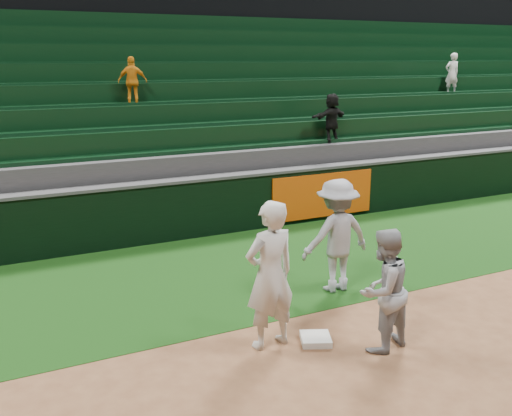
{
  "coord_description": "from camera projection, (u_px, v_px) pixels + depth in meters",
  "views": [
    {
      "loc": [
        -3.87,
        -5.66,
        3.66
      ],
      "look_at": [
        -0.01,
        2.3,
        1.3
      ],
      "focal_mm": 40.0,
      "sensor_mm": 36.0,
      "label": 1
    }
  ],
  "objects": [
    {
      "name": "foul_grass",
      "position": [
        239.0,
        269.0,
        10.11
      ],
      "size": [
        36.0,
        4.2,
        0.01
      ],
      "primitive_type": "cube",
      "color": "black",
      "rests_on": "ground"
    },
    {
      "name": "first_baseman",
      "position": [
        270.0,
        275.0,
        7.21
      ],
      "size": [
        0.76,
        0.55,
        1.96
      ],
      "primitive_type": "imported",
      "rotation": [
        0.0,
        0.0,
        3.26
      ],
      "color": "silver",
      "rests_on": "ground"
    },
    {
      "name": "base_coach",
      "position": [
        337.0,
        236.0,
        9.0
      ],
      "size": [
        1.18,
        0.68,
        1.82
      ],
      "primitive_type": "imported",
      "rotation": [
        0.0,
        0.0,
        3.14
      ],
      "color": "#989AA4",
      "rests_on": "foul_grass"
    },
    {
      "name": "first_base",
      "position": [
        316.0,
        339.0,
        7.53
      ],
      "size": [
        0.51,
        0.51,
        0.09
      ],
      "primitive_type": "cube",
      "rotation": [
        0.0,
        0.0,
        -0.41
      ],
      "color": "white",
      "rests_on": "ground"
    },
    {
      "name": "ground",
      "position": [
        333.0,
        344.0,
        7.5
      ],
      "size": [
        70.0,
        70.0,
        0.0
      ],
      "primitive_type": "plane",
      "color": "brown",
      "rests_on": "ground"
    },
    {
      "name": "stadium_seating",
      "position": [
        145.0,
        134.0,
        14.86
      ],
      "size": [
        36.0,
        5.95,
        4.85
      ],
      "color": "#333336",
      "rests_on": "ground"
    },
    {
      "name": "field_wall",
      "position": [
        197.0,
        207.0,
        11.87
      ],
      "size": [
        36.0,
        0.45,
        1.25
      ],
      "color": "black",
      "rests_on": "ground"
    },
    {
      "name": "baserunner",
      "position": [
        383.0,
        290.0,
        7.18
      ],
      "size": [
        0.91,
        0.78,
        1.61
      ],
      "primitive_type": "imported",
      "rotation": [
        0.0,
        0.0,
        3.38
      ],
      "color": "#979AA0",
      "rests_on": "ground"
    }
  ]
}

